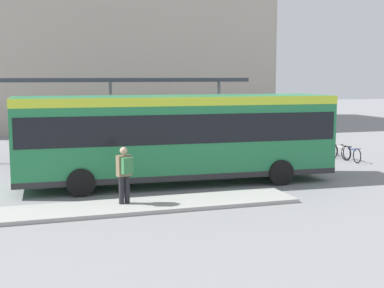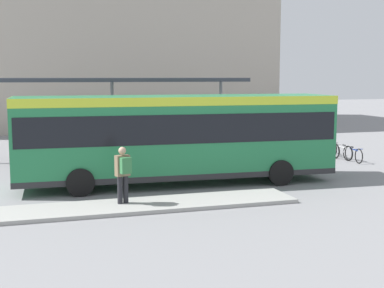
% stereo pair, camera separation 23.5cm
% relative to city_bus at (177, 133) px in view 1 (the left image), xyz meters
% --- Properties ---
extents(ground_plane, '(120.00, 120.00, 0.00)m').
position_rel_city_bus_xyz_m(ground_plane, '(-0.01, 0.00, -1.87)').
color(ground_plane, gray).
extents(curb_island, '(9.42, 1.80, 0.12)m').
position_rel_city_bus_xyz_m(curb_island, '(-1.95, -3.13, -1.81)').
color(curb_island, '#9E9E99').
rests_on(curb_island, ground_plane).
extents(city_bus, '(11.51, 3.10, 3.21)m').
position_rel_city_bus_xyz_m(city_bus, '(0.00, 0.00, 0.00)').
color(city_bus, '#237A47').
rests_on(city_bus, ground_plane).
extents(pedestrian_waiting, '(0.47, 0.51, 1.71)m').
position_rel_city_bus_xyz_m(pedestrian_waiting, '(-2.50, -2.97, -0.77)').
color(pedestrian_waiting, '#232328').
rests_on(pedestrian_waiting, curb_island).
extents(bicycle_blue, '(0.48, 1.60, 0.69)m').
position_rel_city_bus_xyz_m(bicycle_blue, '(9.07, 2.43, -1.53)').
color(bicycle_blue, black).
rests_on(bicycle_blue, ground_plane).
extents(bicycle_white, '(0.48, 1.68, 0.73)m').
position_rel_city_bus_xyz_m(bicycle_white, '(8.96, 3.25, -1.51)').
color(bicycle_white, black).
rests_on(bicycle_white, ground_plane).
extents(bicycle_red, '(0.48, 1.63, 0.71)m').
position_rel_city_bus_xyz_m(bicycle_red, '(8.93, 4.06, -1.52)').
color(bicycle_red, black).
rests_on(bicycle_red, ground_plane).
extents(bicycle_black, '(0.48, 1.54, 0.67)m').
position_rel_city_bus_xyz_m(bicycle_black, '(9.34, 4.87, -1.54)').
color(bicycle_black, black).
rests_on(bicycle_black, ground_plane).
extents(station_shelter, '(12.92, 2.95, 3.83)m').
position_rel_city_bus_xyz_m(station_shelter, '(-1.28, 6.88, 1.79)').
color(station_shelter, '#383D47').
rests_on(station_shelter, ground_plane).
extents(potted_planter_near_shelter, '(0.89, 0.89, 1.35)m').
position_rel_city_bus_xyz_m(potted_planter_near_shelter, '(0.74, 4.29, -1.17)').
color(potted_planter_near_shelter, slate).
rests_on(potted_planter_near_shelter, ground_plane).
extents(station_building, '(26.92, 15.05, 15.67)m').
position_rel_city_bus_xyz_m(station_building, '(-0.12, 26.24, 5.96)').
color(station_building, '#B2A899').
rests_on(station_building, ground_plane).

